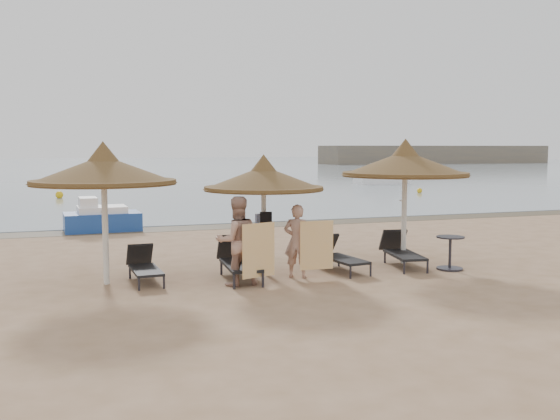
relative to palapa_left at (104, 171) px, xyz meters
The scene contains 21 objects.
ground 4.52m from the palapa_left, 16.78° to the right, with size 160.00×160.00×0.00m, color tan.
sea 79.00m from the palapa_left, 87.30° to the left, with size 200.00×140.00×0.03m, color gray.
wet_sand_strip 9.36m from the palapa_left, 65.81° to the left, with size 200.00×1.60×0.01m, color brown.
palapa_left is the anchor object (origin of this frame).
palapa_center 3.36m from the palapa_left, ahead, with size 2.65×2.65×2.62m.
palapa_right 6.88m from the palapa_left, ahead, with size 3.01×3.01×2.98m.
lounger_far_left 2.12m from the palapa_left, ahead, with size 0.62×1.64×0.72m.
lounger_near_left 3.32m from the palapa_left, ahead, with size 0.76×1.97×0.86m.
lounger_near_right 5.43m from the palapa_left, ahead, with size 0.79×1.78×0.77m.
lounger_far_right 6.96m from the palapa_left, ahead, with size 0.90×1.86×0.80m.
side_table 7.80m from the palapa_left, ahead, with size 0.63×0.63×0.76m.
person_left 2.95m from the palapa_left, 21.07° to the right, with size 0.96×0.62×2.09m, color tan.
person_right 4.19m from the palapa_left, ahead, with size 0.84×0.55×1.83m, color tan.
towel_left 3.50m from the palapa_left, 24.75° to the right, with size 0.74×0.26×1.08m.
towel_right 4.62m from the palapa_left, 12.08° to the right, with size 0.74×0.05×1.04m.
bag_patterned 3.56m from the palapa_left, ahead, with size 0.29×0.15×0.35m.
bag_dark 3.54m from the palapa_left, ahead, with size 0.26×0.12×0.36m.
pedal_boat 8.67m from the palapa_left, 87.72° to the left, with size 2.50×1.55×1.13m.
buoy_left 22.78m from the palapa_left, 92.83° to the left, with size 0.41×0.41×0.41m, color #EEB50E.
buoy_mid 30.54m from the palapa_left, 71.80° to the left, with size 0.33×0.33×0.33m, color #EEB50E.
buoy_right 27.85m from the palapa_left, 45.57° to the left, with size 0.31×0.31×0.31m, color #EEB50E.
Camera 1 is at (-4.42, -11.83, 2.78)m, focal length 40.00 mm.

